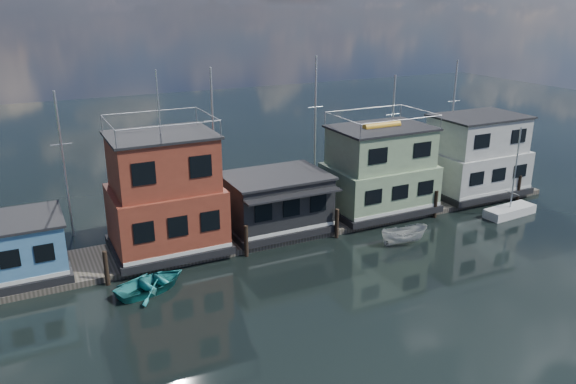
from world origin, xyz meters
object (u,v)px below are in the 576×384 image
houseboat_dark (276,202)px  houseboat_green (379,171)px  houseboat_red (165,196)px  motorboat (404,235)px  dinghy_teal (152,283)px  houseboat_blue (10,249)px  houseboat_white (476,156)px  day_sailer (510,210)px

houseboat_dark → houseboat_green: (9.00, 0.02, 1.13)m
houseboat_red → houseboat_dark: 8.18m
houseboat_green → motorboat: (-1.84, -5.84, -2.89)m
dinghy_teal → motorboat: (17.43, -1.19, 0.20)m
houseboat_red → houseboat_green: bearing=0.0°
houseboat_dark → dinghy_teal: (-10.27, -4.63, -1.96)m
houseboat_blue → houseboat_white: (36.50, 0.00, 1.33)m
dinghy_teal → motorboat: motorboat is taller
houseboat_green → day_sailer: bearing=-29.2°
houseboat_red → houseboat_blue: bearing=-180.0°
dinghy_teal → houseboat_dark: bearing=-84.7°
day_sailer → houseboat_red: bearing=164.8°
houseboat_blue → houseboat_dark: (17.50, -0.02, 0.21)m
motorboat → houseboat_green: bearing=-5.1°
houseboat_green → motorboat: houseboat_green is taller
houseboat_dark → houseboat_white: bearing=0.1°
houseboat_green → houseboat_white: houseboat_green is taller
houseboat_dark → houseboat_green: 9.07m
motorboat → day_sailer: day_sailer is taller
dinghy_teal → day_sailer: (28.40, -0.45, -0.04)m
houseboat_red → houseboat_green: houseboat_red is taller
motorboat → houseboat_blue: bearing=89.1°
houseboat_dark → houseboat_white: (19.00, 0.02, 1.12)m
day_sailer → motorboat: bearing=179.8°
houseboat_blue → dinghy_teal: bearing=-32.8°
dinghy_teal → day_sailer: size_ratio=0.62×
houseboat_blue → motorboat: (24.66, -5.84, -1.55)m
houseboat_white → houseboat_green: bearing=180.0°
houseboat_red → day_sailer: houseboat_red is taller
houseboat_white → houseboat_red: bearing=-180.0°
houseboat_red → motorboat: houseboat_red is taller
houseboat_red → houseboat_white: 27.01m
houseboat_green → houseboat_blue: bearing=-180.0°
houseboat_white → dinghy_teal: houseboat_white is taller
dinghy_teal → houseboat_red: bearing=-45.0°
houseboat_dark → day_sailer: size_ratio=1.04×
houseboat_white → day_sailer: (-0.87, -5.10, -3.12)m
houseboat_white → day_sailer: size_ratio=1.18×
dinghy_teal → motorboat: size_ratio=1.29×
houseboat_red → houseboat_white: (27.00, 0.00, -0.57)m
houseboat_red → houseboat_dark: size_ratio=1.60×
houseboat_green → dinghy_teal: houseboat_green is taller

